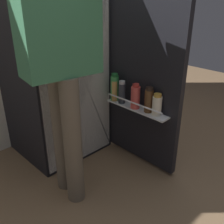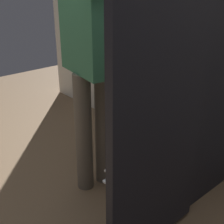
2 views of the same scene
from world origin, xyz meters
The scene contains 4 objects.
ground_plane centered at (0.00, 0.00, 0.00)m, with size 6.81×6.81×0.00m, color brown.
kitchen_wall centered at (0.00, 0.93, 1.23)m, with size 4.40×0.10×2.45m, color silver.
refrigerator centered at (0.03, 0.51, 0.87)m, with size 0.74×1.31×1.74m.
person centered at (-0.29, 0.00, 1.08)m, with size 0.58×0.82×1.77m.
Camera 2 is at (1.25, -1.17, 1.46)m, focal length 49.08 mm.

